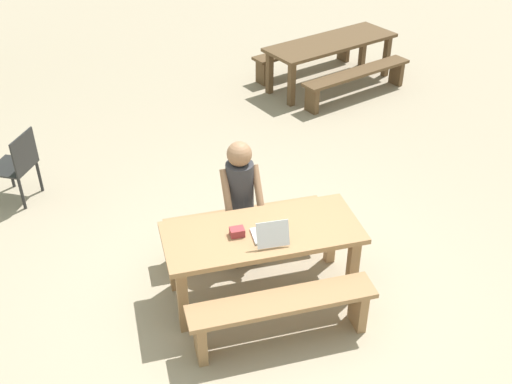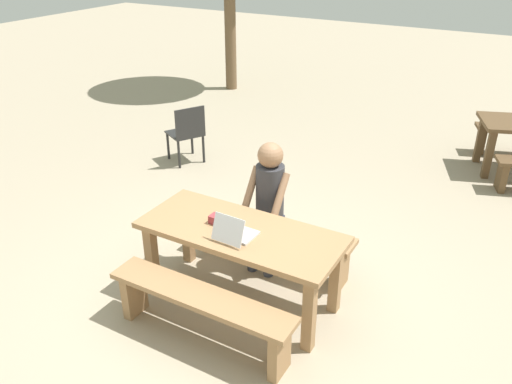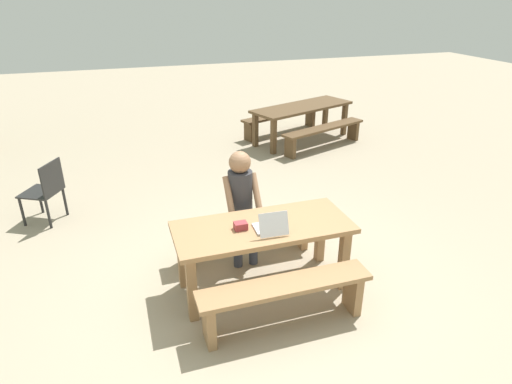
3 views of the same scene
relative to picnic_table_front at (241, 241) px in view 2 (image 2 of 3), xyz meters
The scene contains 8 objects.
ground_plane 0.62m from the picnic_table_front, ahead, with size 30.00×30.00×0.00m, color tan.
picnic_table_front is the anchor object (origin of this frame).
bench_near 0.68m from the picnic_table_front, 90.00° to the right, with size 1.62×0.30×0.47m.
bench_far 0.68m from the picnic_table_front, 90.00° to the left, with size 1.62×0.30×0.47m.
laptop 0.23m from the picnic_table_front, 78.40° to the right, with size 0.30×0.32×0.24m.
small_pouch 0.28m from the picnic_table_front, behind, with size 0.13×0.10×0.07m.
person_seated 0.60m from the picnic_table_front, 94.99° to the left, with size 0.38×0.39×1.30m.
plastic_chair 3.19m from the picnic_table_front, 134.86° to the left, with size 0.60×0.60×0.85m.
Camera 2 is at (2.00, -3.24, 3.05)m, focal length 36.62 mm.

